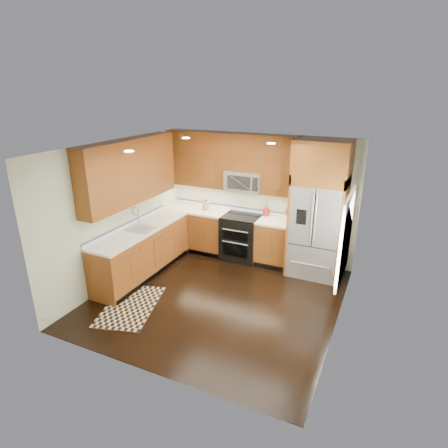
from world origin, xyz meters
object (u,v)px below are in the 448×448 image
at_px(range, 241,237).
at_px(rug, 131,306).
at_px(refrigerator, 318,210).
at_px(utensil_crock, 266,210).
at_px(knife_block, 206,206).

relative_size(range, rug, 0.71).
distance_m(refrigerator, utensil_crock, 1.17).
height_order(range, knife_block, knife_block).
distance_m(range, refrigerator, 1.76).
height_order(refrigerator, utensil_crock, refrigerator).
bearing_deg(rug, refrigerator, 28.51).
xyz_separation_m(refrigerator, knife_block, (-2.41, 0.10, -0.26)).
xyz_separation_m(rug, utensil_crock, (1.39, 2.78, 1.05)).
xyz_separation_m(range, knife_block, (-0.86, 0.06, 0.57)).
relative_size(range, utensil_crock, 2.75).
height_order(refrigerator, rug, refrigerator).
xyz_separation_m(knife_block, utensil_crock, (1.30, 0.18, 0.02)).
relative_size(refrigerator, rug, 1.94).
relative_size(range, knife_block, 3.90).
bearing_deg(utensil_crock, rug, -116.57).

